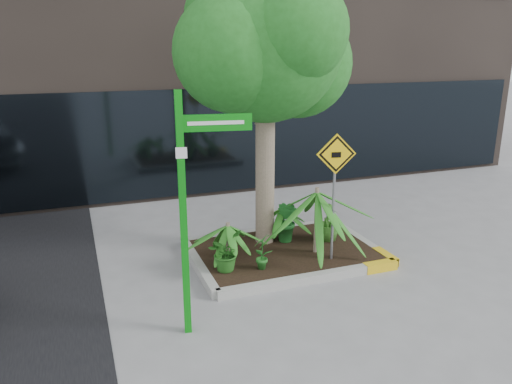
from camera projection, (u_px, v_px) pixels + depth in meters
name	position (u px, v px, depth m)	size (l,w,h in m)	color
ground	(281.00, 265.00, 8.74)	(80.00, 80.00, 0.00)	gray
planter	(287.00, 252.00, 9.03)	(3.35, 2.36, 0.15)	#9E9E99
tree	(265.00, 45.00, 8.44)	(3.37, 2.99, 5.06)	gray
palm_front	(317.00, 192.00, 8.61)	(1.34, 1.34, 1.49)	gray
palm_left	(228.00, 225.00, 8.32)	(0.80, 0.80, 0.88)	gray
palm_back	(282.00, 208.00, 9.43)	(0.71, 0.71, 0.79)	gray
shrub_a	(225.00, 252.00, 8.12)	(0.57, 0.57, 0.63)	#225F1B
shrub_b	(328.00, 221.00, 9.37)	(0.42, 0.42, 0.76)	#326D20
shrub_c	(262.00, 251.00, 8.17)	(0.33, 0.33, 0.63)	#216920
shrub_d	(287.00, 221.00, 9.26)	(0.45, 0.45, 0.82)	#1E6A25
street_sign_post	(187.00, 189.00, 6.23)	(0.94, 1.02, 3.20)	#0C8512
cattle_sign	(335.00, 176.00, 8.22)	(0.66, 0.15, 2.19)	slate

